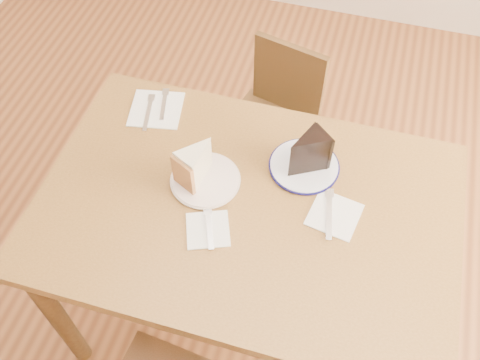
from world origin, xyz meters
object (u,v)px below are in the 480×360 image
Objects in this scene: plate_cream at (205,180)px; chocolate_cake at (305,155)px; chair_far at (273,123)px; table at (247,223)px; carrot_cake at (198,163)px; plate_navy at (304,166)px.

chocolate_cake reaches higher than plate_cream.
plate_cream reaches higher than chair_far.
chocolate_cake is (0.13, 0.17, 0.17)m from table.
chocolate_cake is at bearing 47.18° from carrot_cake.
chair_far is at bearing 82.68° from plate_cream.
carrot_cake is 0.92× the size of chocolate_cake.
plate_navy is 1.68× the size of chocolate_cake.
carrot_cake is 0.31m from chocolate_cake.
table is 5.91× the size of plate_navy.
carrot_cake is (-0.02, 0.01, 0.06)m from plate_cream.
plate_cream is (-0.08, -0.60, 0.36)m from chair_far.
carrot_cake reaches higher than table.
table is at bearing 93.98° from chocolate_cake.
plate_cream is 0.30m from plate_navy.
plate_cream is 1.64× the size of chocolate_cake.
chocolate_cake reaches higher than carrot_cake.
carrot_cake is (-0.29, -0.12, 0.06)m from plate_navy.
chair_far is 0.62m from plate_navy.
chair_far is 0.66m from chocolate_cake.
plate_cream is 0.98× the size of plate_navy.
plate_navy is at bearing 49.35° from carrot_cake.
table is at bearing -125.66° from plate_navy.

